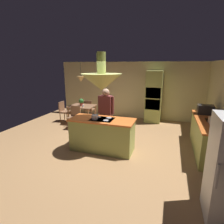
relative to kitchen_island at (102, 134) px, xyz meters
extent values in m
plane|color=#AD7F51|center=(0.00, 0.20, -0.47)|extent=(8.16, 8.16, 0.00)
cube|color=beige|center=(0.00, 3.65, 0.80)|extent=(6.80, 0.10, 2.55)
cube|color=#A8B259|center=(0.00, 0.00, -0.02)|extent=(1.77, 0.72, 0.90)
cube|color=orange|center=(0.00, 0.00, 0.44)|extent=(1.83, 0.78, 0.04)
cube|color=black|center=(0.00, 0.00, 0.46)|extent=(0.64, 0.52, 0.01)
cylinder|color=#B2B2B7|center=(-0.16, -0.13, 0.47)|extent=(0.15, 0.15, 0.02)
cylinder|color=#B2B2B7|center=(0.16, -0.13, 0.47)|extent=(0.15, 0.15, 0.02)
cylinder|color=#B2B2B7|center=(-0.16, 0.13, 0.47)|extent=(0.15, 0.15, 0.02)
cylinder|color=#B2B2B7|center=(0.16, 0.13, 0.47)|extent=(0.15, 0.15, 0.02)
cube|color=#A8B259|center=(2.84, 0.80, -0.02)|extent=(0.62, 2.34, 0.90)
cube|color=orange|center=(2.84, 0.80, 0.44)|extent=(0.66, 2.38, 0.04)
cube|color=#B2B2B7|center=(3.00, 0.80, 0.38)|extent=(0.48, 0.36, 0.16)
cube|color=#A8B259|center=(1.10, 3.25, 0.62)|extent=(0.66, 0.62, 2.18)
cube|color=black|center=(1.10, 2.96, 0.83)|extent=(0.60, 0.04, 0.44)
cube|color=black|center=(1.10, 2.96, 0.35)|extent=(0.60, 0.04, 0.44)
cube|color=#B2B2B7|center=(2.47, -2.07, 0.47)|extent=(0.03, 0.04, 0.36)
cube|color=#8A5F42|center=(-1.70, 2.10, 0.27)|extent=(1.02, 0.85, 0.04)
cylinder|color=#8A5F42|center=(-2.15, 1.74, -0.11)|extent=(0.06, 0.06, 0.72)
cylinder|color=#8A5F42|center=(-1.25, 1.74, -0.11)|extent=(0.06, 0.06, 0.72)
cylinder|color=#8A5F42|center=(-2.15, 2.46, -0.11)|extent=(0.06, 0.06, 0.72)
cylinder|color=#8A5F42|center=(-1.25, 2.46, -0.11)|extent=(0.06, 0.06, 0.72)
cylinder|color=tan|center=(-0.21, 0.66, -0.05)|extent=(0.14, 0.14, 0.84)
cylinder|color=tan|center=(-0.03, 0.66, -0.05)|extent=(0.14, 0.14, 0.84)
cube|color=brown|center=(-0.12, 0.66, 0.69)|extent=(0.36, 0.22, 0.65)
cylinder|color=brown|center=(-0.34, 0.66, 0.73)|extent=(0.09, 0.09, 0.55)
cylinder|color=brown|center=(0.10, 0.66, 0.73)|extent=(0.09, 0.09, 0.55)
sphere|color=tan|center=(-0.12, 0.66, 1.12)|extent=(0.23, 0.23, 0.23)
cone|color=#A8B259|center=(0.00, 0.00, 1.49)|extent=(1.10, 1.10, 0.45)
cylinder|color=#A8B259|center=(0.00, 0.00, 1.99)|extent=(0.24, 0.24, 0.55)
cone|color=#E0B266|center=(-1.70, 2.10, 1.39)|extent=(0.32, 0.32, 0.22)
cylinder|color=black|center=(-1.70, 2.10, 1.80)|extent=(0.01, 0.01, 0.60)
cube|color=#8A5F42|center=(-1.70, 1.38, -0.03)|extent=(0.40, 0.40, 0.04)
cube|color=#8A5F42|center=(-1.70, 1.56, 0.19)|extent=(0.40, 0.04, 0.42)
cylinder|color=#8A5F42|center=(-1.87, 1.21, -0.26)|extent=(0.04, 0.04, 0.43)
cylinder|color=#8A5F42|center=(-1.53, 1.21, -0.26)|extent=(0.04, 0.04, 0.43)
cylinder|color=#8A5F42|center=(-1.87, 1.55, -0.26)|extent=(0.04, 0.04, 0.43)
cylinder|color=#8A5F42|center=(-1.53, 1.55, -0.26)|extent=(0.04, 0.04, 0.43)
cube|color=#8A5F42|center=(-1.70, 2.82, -0.03)|extent=(0.40, 0.40, 0.04)
cube|color=#8A5F42|center=(-1.70, 2.64, 0.19)|extent=(0.40, 0.04, 0.42)
cylinder|color=#8A5F42|center=(-1.53, 2.99, -0.26)|extent=(0.04, 0.04, 0.43)
cylinder|color=#8A5F42|center=(-1.87, 2.99, -0.26)|extent=(0.04, 0.04, 0.43)
cylinder|color=#8A5F42|center=(-1.53, 2.65, -0.26)|extent=(0.04, 0.04, 0.43)
cylinder|color=#8A5F42|center=(-1.87, 2.65, -0.26)|extent=(0.04, 0.04, 0.43)
cube|color=#8A5F42|center=(-2.51, 2.10, -0.03)|extent=(0.40, 0.40, 0.04)
cube|color=#8A5F42|center=(-2.69, 2.10, 0.19)|extent=(0.04, 0.40, 0.42)
cylinder|color=#8A5F42|center=(-2.34, 1.93, -0.26)|extent=(0.04, 0.04, 0.43)
cylinder|color=#8A5F42|center=(-2.34, 2.27, -0.26)|extent=(0.04, 0.04, 0.43)
cylinder|color=#8A5F42|center=(-2.68, 1.93, -0.26)|extent=(0.04, 0.04, 0.43)
cylinder|color=#8A5F42|center=(-2.68, 2.27, -0.26)|extent=(0.04, 0.04, 0.43)
cylinder|color=#99382D|center=(-1.72, 2.10, 0.35)|extent=(0.14, 0.14, 0.12)
sphere|color=#2D722D|center=(-1.72, 2.10, 0.49)|extent=(0.20, 0.20, 0.20)
cylinder|color=white|center=(-1.54, 1.89, 0.33)|extent=(0.07, 0.07, 0.09)
cylinder|color=silver|center=(2.84, 0.22, 0.56)|extent=(0.10, 0.10, 0.19)
cylinder|color=silver|center=(2.84, 0.40, 0.56)|extent=(0.13, 0.13, 0.20)
cylinder|color=#E0B78C|center=(2.84, 0.58, 0.54)|extent=(0.14, 0.14, 0.16)
cube|color=#232326|center=(2.84, 1.50, 0.60)|extent=(0.46, 0.36, 0.28)
cylinder|color=#B2B2B7|center=(-0.16, -0.13, 0.54)|extent=(0.18, 0.18, 0.12)
camera|label=1|loc=(1.78, -4.59, 1.94)|focal=29.32mm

